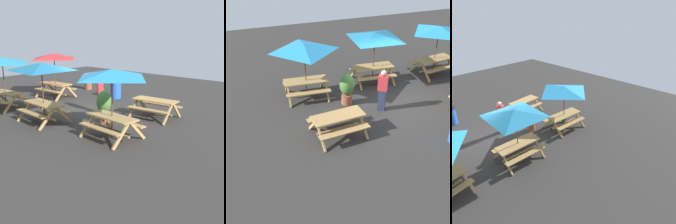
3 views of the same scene
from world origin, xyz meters
TOP-DOWN VIEW (x-y plane):
  - ground_plane at (0.00, 0.00)m, footprint 24.00×24.00m
  - picnic_table_0 at (-3.14, 1.44)m, footprint 2.14×2.14m
  - picnic_table_1 at (-2.82, -1.53)m, footprint 1.91×1.67m
  - picnic_table_2 at (3.29, -1.32)m, footprint 2.10×2.10m
  - picnic_table_3 at (3.17, 1.64)m, footprint 2.25×2.25m
  - picnic_table_4 at (0.06, 1.81)m, footprint 2.82×2.82m
  - trash_bin_blue at (0.79, -3.27)m, footprint 0.59×0.59m
  - potted_plant_0 at (3.64, -4.02)m, footprint 0.56×0.56m
  - potted_plant_1 at (-1.76, 0.34)m, footprint 0.58×0.58m
  - person_standing at (-0.68, -0.57)m, footprint 0.42×0.39m

SIDE VIEW (x-z plane):
  - ground_plane at x=0.00m, z-range 0.00..0.00m
  - trash_bin_blue at x=0.79m, z-range 0.00..0.98m
  - potted_plant_0 at x=3.64m, z-range 0.06..1.06m
  - picnic_table_1 at x=-2.82m, z-range 0.16..0.97m
  - potted_plant_1 at x=-1.76m, z-range 0.07..1.35m
  - person_standing at x=-0.68m, z-range 0.05..1.72m
  - picnic_table_0 at x=-3.14m, z-range 0.82..3.16m
  - picnic_table_2 at x=3.29m, z-range 0.82..3.16m
  - picnic_table_3 at x=3.17m, z-range 0.82..3.16m
  - picnic_table_4 at x=0.06m, z-range 0.82..3.16m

